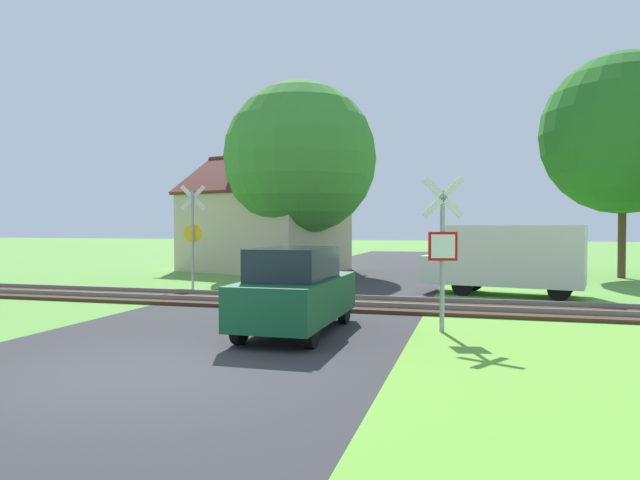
# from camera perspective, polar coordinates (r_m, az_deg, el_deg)

# --- Properties ---
(ground_plane) EXTENTS (160.00, 160.00, 0.00)m
(ground_plane) POSITION_cam_1_polar(r_m,az_deg,el_deg) (9.18, -18.64, -12.68)
(ground_plane) COLOR #5B933D
(road_asphalt) EXTENTS (7.51, 80.00, 0.01)m
(road_asphalt) POSITION_cam_1_polar(r_m,az_deg,el_deg) (10.85, -12.65, -10.42)
(road_asphalt) COLOR #2D2D30
(road_asphalt) RESTS_ON ground
(rail_track) EXTENTS (60.00, 2.60, 0.22)m
(rail_track) POSITION_cam_1_polar(r_m,az_deg,el_deg) (16.38, -2.62, -6.18)
(rail_track) COLOR #422D1E
(rail_track) RESTS_ON ground
(stop_sign_near) EXTENTS (0.86, 0.23, 3.25)m
(stop_sign_near) POSITION_cam_1_polar(r_m,az_deg,el_deg) (12.14, 12.16, -0.62)
(stop_sign_near) COLOR #9E9EA5
(stop_sign_near) RESTS_ON ground
(crossing_sign_far) EXTENTS (0.85, 0.26, 3.63)m
(crossing_sign_far) POSITION_cam_1_polar(r_m,az_deg,el_deg) (20.09, -12.60, 0.92)
(crossing_sign_far) COLOR #9E9EA5
(crossing_sign_far) RESTS_ON ground
(house) EXTENTS (8.56, 7.77, 5.86)m
(house) POSITION_cam_1_polar(r_m,az_deg,el_deg) (28.49, -5.55, 1.17)
(house) COLOR #C6B293
(house) RESTS_ON ground
(tree_center) EXTENTS (7.06, 7.06, 8.88)m
(tree_center) POSITION_cam_1_polar(r_m,az_deg,el_deg) (26.63, -2.01, 8.16)
(tree_center) COLOR #513823
(tree_center) RESTS_ON ground
(tree_far) EXTENTS (6.81, 6.81, 9.53)m
(tree_far) POSITION_cam_1_polar(r_m,az_deg,el_deg) (27.69, 28.06, 9.36)
(tree_far) COLOR #513823
(tree_far) RESTS_ON ground
(mail_truck) EXTENTS (5.18, 2.84, 2.24)m
(mail_truck) POSITION_cam_1_polar(r_m,az_deg,el_deg) (19.20, 18.27, -1.59)
(mail_truck) COLOR silver
(mail_truck) RESTS_ON ground
(parked_car) EXTENTS (1.65, 4.00, 1.78)m
(parked_car) POSITION_cam_1_polar(r_m,az_deg,el_deg) (11.81, -2.42, -5.04)
(parked_car) COLOR #144C2D
(parked_car) RESTS_ON ground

